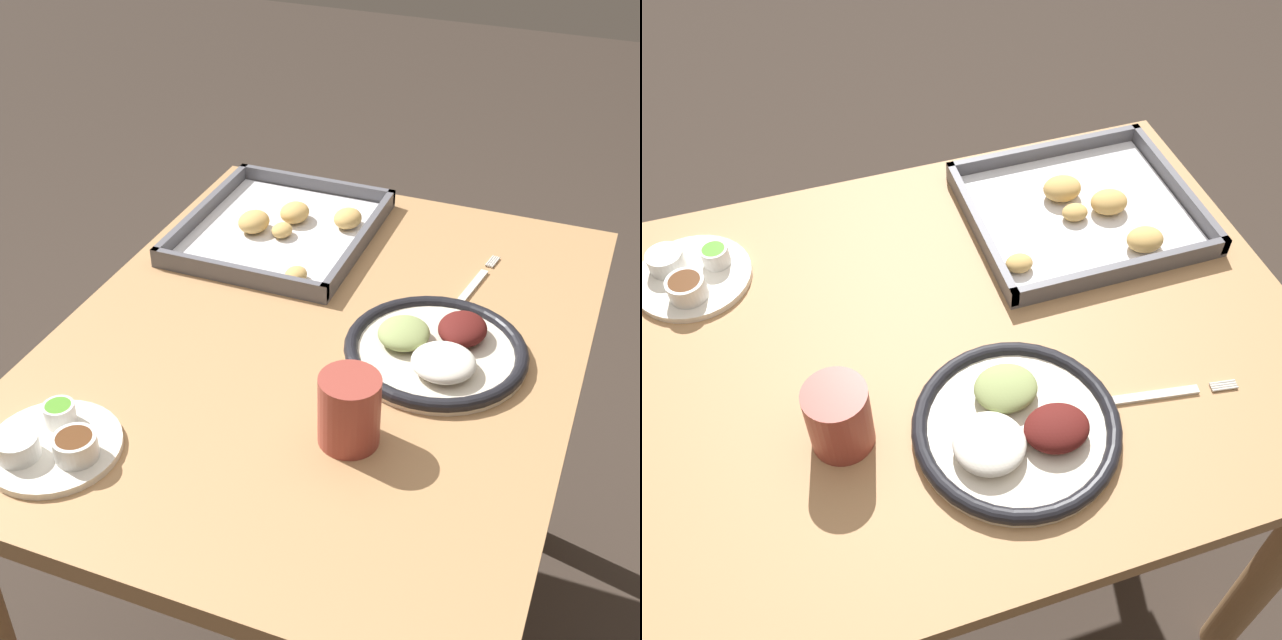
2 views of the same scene
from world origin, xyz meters
TOP-DOWN VIEW (x-y plane):
  - ground_plane at (0.00, 0.00)m, footprint 8.00×8.00m
  - dining_table at (0.00, 0.00)m, footprint 0.96×0.74m
  - dinner_plate at (0.02, -0.17)m, footprint 0.26×0.26m
  - fork at (0.20, -0.17)m, footprint 0.22×0.05m
  - saucer_plate at (-0.34, 0.22)m, footprint 0.17×0.17m
  - baking_tray at (0.26, 0.17)m, footprint 0.35×0.31m
  - drinking_cup at (-0.18, -0.11)m, footprint 0.08×0.08m

SIDE VIEW (x-z plane):
  - ground_plane at x=0.00m, z-range 0.00..0.00m
  - dining_table at x=0.00m, z-range 0.23..0.97m
  - fork at x=0.20m, z-range 0.74..0.74m
  - baking_tray at x=0.26m, z-range 0.73..0.77m
  - dinner_plate at x=0.02m, z-range 0.73..0.77m
  - saucer_plate at x=-0.34m, z-range 0.73..0.77m
  - drinking_cup at x=-0.18m, z-range 0.74..0.83m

